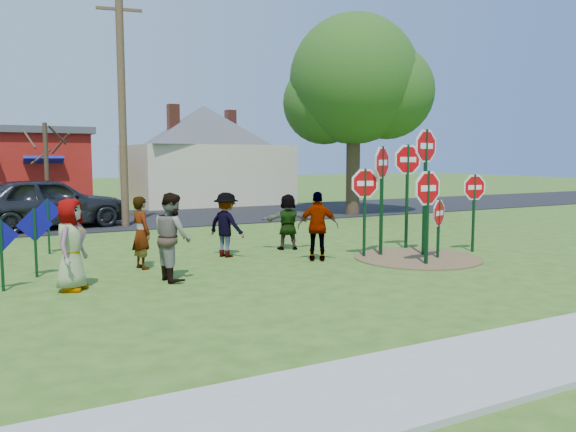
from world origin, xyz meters
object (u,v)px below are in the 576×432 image
at_px(stop_sign_d, 407,169).
at_px(utility_pole, 122,99).
at_px(stop_sign_b, 382,173).
at_px(suv, 47,202).
at_px(stop_sign_c, 426,162).
at_px(person_a, 71,245).
at_px(stop_sign_a, 428,196).
at_px(person_b, 141,233).
at_px(leafy_tree, 357,87).

height_order(stop_sign_d, utility_pole, utility_pole).
xyz_separation_m(stop_sign_b, utility_pole, (-4.62, 9.26, 2.49)).
bearing_deg(suv, stop_sign_d, -149.15).
xyz_separation_m(stop_sign_c, person_a, (-8.60, 0.21, -1.54)).
distance_m(stop_sign_b, suv, 12.28).
bearing_deg(stop_sign_d, utility_pole, 132.88).
xyz_separation_m(stop_sign_a, person_b, (-6.11, 2.71, -0.80)).
xyz_separation_m(stop_sign_c, leafy_tree, (4.37, 9.47, 3.19)).
bearing_deg(utility_pole, suv, 166.74).
relative_size(person_a, leafy_tree, 0.20).
bearing_deg(suv, leafy_tree, -105.72).
bearing_deg(stop_sign_a, person_a, 165.85).
bearing_deg(stop_sign_a, suv, 117.64).
height_order(stop_sign_a, person_b, stop_sign_a).
bearing_deg(stop_sign_b, leafy_tree, 30.40).
bearing_deg(utility_pole, stop_sign_c, -60.15).
relative_size(stop_sign_b, stop_sign_d, 0.98).
bearing_deg(person_a, stop_sign_a, -68.67).
bearing_deg(stop_sign_a, person_b, 150.72).
xyz_separation_m(person_a, leafy_tree, (12.97, 9.27, 4.73)).
bearing_deg(stop_sign_c, stop_sign_b, 140.09).
bearing_deg(stop_sign_d, person_b, -176.36).
xyz_separation_m(stop_sign_d, suv, (-8.50, 9.31, -1.26)).
bearing_deg(suv, person_b, 176.88).
height_order(stop_sign_a, stop_sign_c, stop_sign_c).
xyz_separation_m(person_a, utility_pole, (2.99, 9.57, 3.77)).
relative_size(stop_sign_a, stop_sign_c, 0.70).
height_order(person_a, leafy_tree, leafy_tree).
distance_m(person_a, suv, 10.19).
distance_m(stop_sign_c, suv, 13.31).
distance_m(stop_sign_d, suv, 12.67).
height_order(suv, utility_pole, utility_pole).
height_order(person_a, person_b, person_a).
height_order(stop_sign_b, suv, stop_sign_b).
bearing_deg(stop_sign_c, person_b, 153.56).
relative_size(utility_pole, leafy_tree, 1.02).
distance_m(suv, utility_pole, 4.55).
relative_size(stop_sign_b, person_a, 1.68).
bearing_deg(person_b, utility_pole, -23.10).
bearing_deg(utility_pole, stop_sign_a, -65.94).
bearing_deg(suv, utility_pole, -114.81).
height_order(utility_pole, leafy_tree, utility_pole).
distance_m(person_a, leafy_tree, 16.63).
distance_m(stop_sign_b, leafy_tree, 11.00).
relative_size(stop_sign_b, suv, 0.55).
distance_m(stop_sign_c, person_b, 7.29).
bearing_deg(leafy_tree, stop_sign_a, -116.28).
height_order(stop_sign_b, stop_sign_c, stop_sign_c).
xyz_separation_m(stop_sign_b, suv, (-7.20, 9.87, -1.21)).
bearing_deg(stop_sign_b, utility_pole, 87.82).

